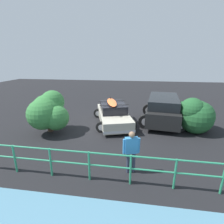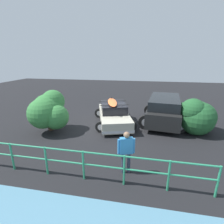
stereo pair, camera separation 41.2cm
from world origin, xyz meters
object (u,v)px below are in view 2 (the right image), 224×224
object	(u,v)px
sedan_car	(114,114)
bush_near_right	(195,116)
suv_car	(164,110)
bush_near_left	(49,111)
person_bystander	(126,149)

from	to	relation	value
sedan_car	bush_near_right	distance (m)	4.72
suv_car	bush_near_left	world-z (taller)	bush_near_left
sedan_car	bush_near_left	xyz separation A→B (m)	(3.31, 1.94, 0.59)
suv_car	bush_near_left	distance (m)	6.92
suv_car	bush_near_right	size ratio (longest dim) A/B	1.97
person_bystander	bush_near_right	size ratio (longest dim) A/B	0.70
person_bystander	bush_near_left	distance (m)	5.50
suv_car	bush_near_right	world-z (taller)	bush_near_right
sedan_car	bush_near_right	bearing A→B (deg)	174.36
sedan_car	person_bystander	distance (m)	5.08
sedan_car	bush_near_left	bearing A→B (deg)	30.35
sedan_car	person_bystander	bearing A→B (deg)	105.26
sedan_car	suv_car	distance (m)	3.18
sedan_car	bush_near_left	size ratio (longest dim) A/B	1.94
sedan_car	suv_car	size ratio (longest dim) A/B	1.00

